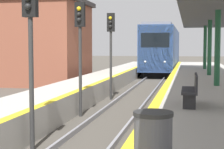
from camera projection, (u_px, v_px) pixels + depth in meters
train at (163, 49)px, 38.67m from camera, size 2.81×18.91×4.62m
signal_near at (30, 32)px, 9.28m from camera, size 0.36×0.31×4.26m
signal_mid at (80, 37)px, 13.84m from camera, size 0.36×0.31×4.26m
signal_far at (111, 39)px, 18.34m from camera, size 0.36×0.31×4.26m
station_canopy at (218, 10)px, 16.23m from camera, size 3.34×31.51×3.51m
trash_bin at (153, 140)px, 5.26m from camera, size 0.56×0.56×0.82m
bench at (192, 89)px, 10.91m from camera, size 0.44×1.68×0.92m
station_building at (11, 42)px, 26.72m from camera, size 10.93×6.36×5.86m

